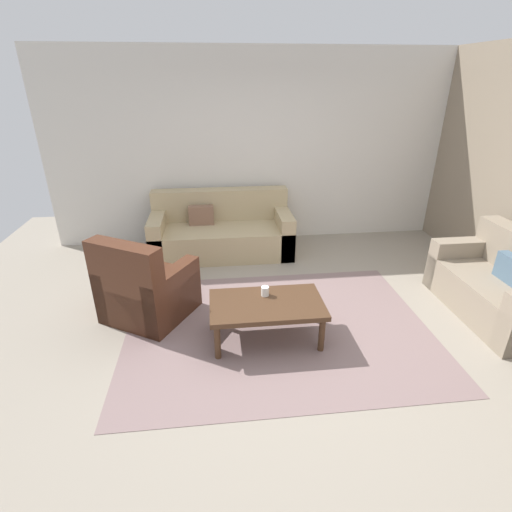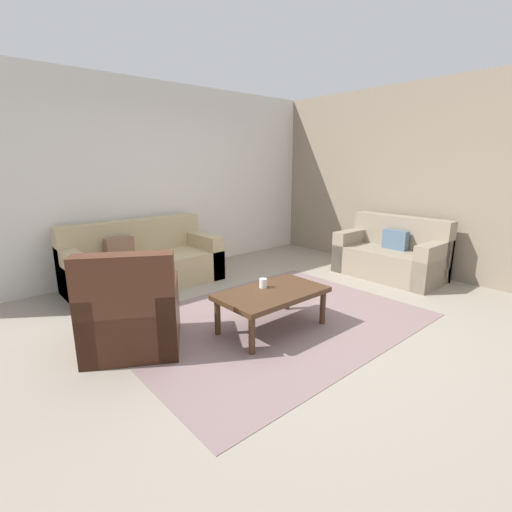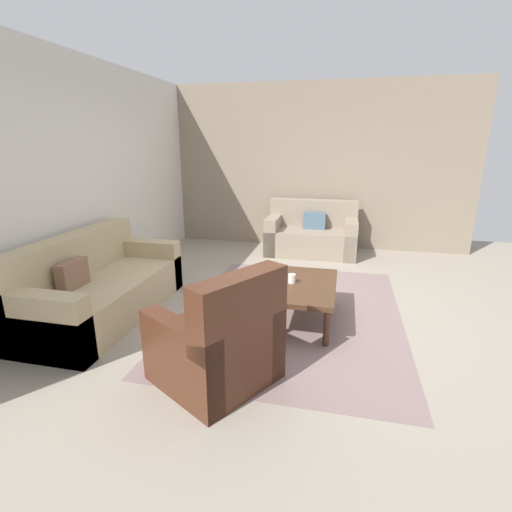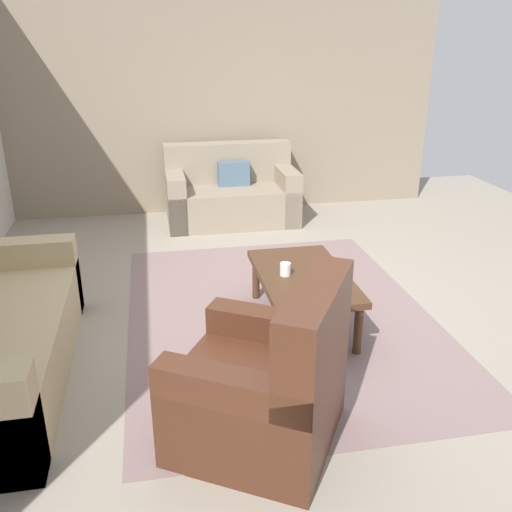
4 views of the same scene
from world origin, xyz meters
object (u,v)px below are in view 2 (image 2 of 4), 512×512
object	(u,v)px
coffee_table	(272,296)
armchair_leather	(132,318)
couch_main	(142,264)
cup	(263,283)
couch_loveseat	(392,256)

from	to	relation	value
coffee_table	armchair_leather	bearing A→B (deg)	157.50
couch_main	coffee_table	xyz separation A→B (m)	(0.37, -2.23, 0.06)
armchair_leather	cup	bearing A→B (deg)	-16.77
couch_loveseat	armchair_leather	distance (m)	3.88
couch_loveseat	cup	distance (m)	2.63
couch_loveseat	cup	size ratio (longest dim) A/B	15.67
couch_main	armchair_leather	bearing A→B (deg)	-116.94
couch_loveseat	armchair_leather	world-z (taller)	armchair_leather
cup	couch_main	bearing A→B (deg)	100.09
couch_loveseat	coffee_table	distance (m)	2.63
armchair_leather	coffee_table	bearing A→B (deg)	-22.50
couch_main	couch_loveseat	bearing A→B (deg)	-34.68
couch_main	coffee_table	size ratio (longest dim) A/B	1.83
coffee_table	cup	distance (m)	0.17
couch_main	armchair_leather	xyz separation A→B (m)	(-0.87, -1.71, 0.01)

